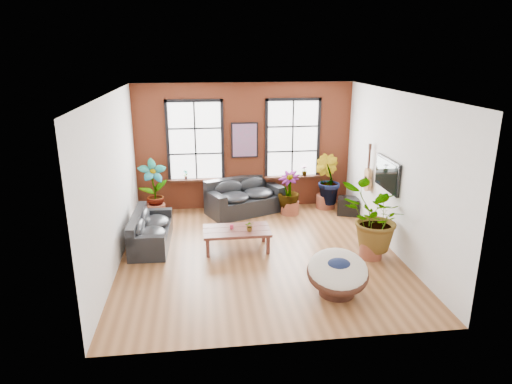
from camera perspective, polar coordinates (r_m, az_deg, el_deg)
The scene contains 19 objects.
room at distance 9.75m, azimuth 0.32°, elevation 2.00°, with size 6.04×6.54×3.54m.
sofa_back at distance 12.62m, azimuth -1.53°, elevation -0.69°, with size 2.27×1.72×0.94m.
sofa_left at distance 10.79m, azimuth -13.23°, elevation -4.78°, with size 0.87×1.95×0.76m.
coffee_table at distance 10.28m, azimuth -2.44°, elevation -4.97°, with size 1.50×0.86×0.58m.
papasan_chair at distance 8.59m, azimuth 10.17°, elevation -9.87°, with size 1.28×1.30×0.85m.
poster at distance 12.64m, azimuth -1.44°, elevation 6.50°, with size 0.74×0.06×0.98m.
tv_wall_unit at distance 10.97m, azimuth 15.40°, elevation 2.00°, with size 0.13×1.86×1.20m.
media_box at distance 12.76m, azimuth 11.43°, elevation -1.73°, with size 0.69×0.63×0.47m.
pot_back_left at distance 12.58m, azimuth -12.38°, elevation -2.30°, with size 0.66×0.66×0.37m.
pot_back_right at distance 13.18m, azimuth 8.68°, elevation -1.14°, with size 0.66×0.66×0.39m.
pot_right_wall at distance 10.28m, azimuth 14.14°, elevation -7.01°, with size 0.56×0.56×0.36m.
pot_mid at distance 12.59m, azimuth 4.24°, elevation -1.95°, with size 0.57×0.57×0.36m.
floor_plant_back_left at distance 12.38m, azimuth -12.68°, elevation 0.70°, with size 0.76×0.51×1.44m, color #0F370E.
floor_plant_back_right at distance 12.98m, azimuth 8.88°, elevation 1.54°, with size 0.76×0.61×1.38m, color #0F370E.
floor_plant_right_wall at distance 10.03m, azimuth 14.57°, elevation -3.22°, with size 1.33×1.15×1.48m, color #0F370E.
floor_plant_mid at distance 12.43m, azimuth 4.11°, elevation 0.20°, with size 0.60×0.60×1.06m, color #0F370E.
table_plant at distance 10.12m, azimuth -0.78°, elevation -4.29°, with size 0.21×0.18×0.23m, color #0F370E.
sill_plant_left at distance 12.75m, azimuth -8.79°, elevation 2.17°, with size 0.14×0.10×0.27m, color #0F370E.
sill_plant_right at distance 13.07m, azimuth 6.06°, elevation 2.65°, with size 0.15×0.15×0.27m, color #0F370E.
Camera 1 is at (-1.20, -9.18, 4.32)m, focal length 32.00 mm.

